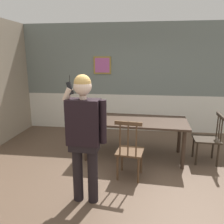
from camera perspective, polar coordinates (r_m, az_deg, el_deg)
The scene contains 6 objects.
ground_plane at distance 3.82m, azimuth 4.92°, elevation -17.51°, with size 6.86×6.86×0.00m, color brown.
room_back_partition at distance 6.14m, azimuth 6.40°, elevation 7.84°, with size 6.23×0.17×2.83m.
dining_table at distance 4.52m, azimuth 5.72°, elevation -2.96°, with size 2.07×1.06×0.77m.
chair_near_window at distance 3.79m, azimuth 4.43°, elevation -9.62°, with size 0.48×0.48×1.02m.
chair_by_doorway at distance 4.69m, azimuth 23.00°, elevation -6.10°, with size 0.48×0.48×0.95m.
person_figure at distance 3.02m, azimuth -6.93°, elevation -4.67°, with size 0.59×0.26×1.77m.
Camera 1 is at (0.11, -3.27, 1.98)m, focal length 36.49 mm.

